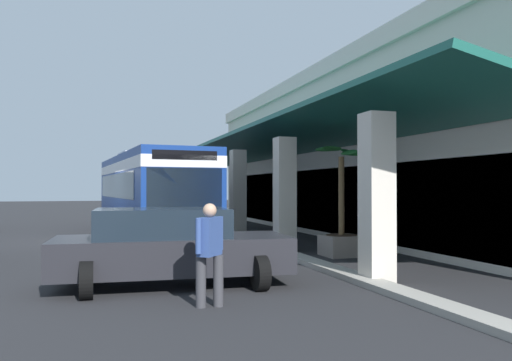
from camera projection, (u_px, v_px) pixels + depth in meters
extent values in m
plane|color=#262628|center=(303.00, 234.00, 20.58)|extent=(120.00, 120.00, 0.00)
cube|color=#9E998E|center=(230.00, 234.00, 19.78)|extent=(30.91, 0.50, 0.12)
cube|color=beige|center=(439.00, 162.00, 22.75)|extent=(25.76, 12.91, 6.11)
cube|color=silver|center=(439.00, 87.00, 22.80)|extent=(26.06, 13.21, 0.60)
cube|color=beige|center=(191.00, 191.00, 29.72)|extent=(0.55, 0.55, 3.36)
cube|color=beige|center=(210.00, 192.00, 24.81)|extent=(0.55, 0.55, 3.36)
cube|color=beige|center=(238.00, 193.00, 19.90)|extent=(0.55, 0.55, 3.36)
cube|color=beige|center=(285.00, 194.00, 14.99)|extent=(0.55, 0.55, 3.36)
cube|color=beige|center=(377.00, 197.00, 10.08)|extent=(0.55, 0.55, 3.36)
cube|color=#19594C|center=(270.00, 142.00, 20.33)|extent=(25.76, 3.16, 0.82)
cube|color=#19232D|center=(308.00, 199.00, 20.79)|extent=(21.64, 0.08, 2.40)
cube|color=navy|center=(150.00, 192.00, 19.81)|extent=(11.18, 3.48, 2.75)
cube|color=white|center=(150.00, 168.00, 19.82)|extent=(11.20, 3.50, 0.36)
cube|color=#19232D|center=(148.00, 186.00, 20.09)|extent=(9.43, 3.36, 0.90)
cube|color=#19232D|center=(185.00, 188.00, 14.76)|extent=(0.25, 2.24, 1.20)
cube|color=black|center=(185.00, 155.00, 14.76)|extent=(0.23, 1.94, 0.28)
cube|color=black|center=(186.00, 237.00, 14.61)|extent=(0.41, 2.46, 0.24)
cube|color=silver|center=(215.00, 226.00, 15.03)|extent=(0.08, 0.24, 0.16)
cube|color=silver|center=(154.00, 227.00, 14.35)|extent=(0.08, 0.24, 0.16)
cube|color=silver|center=(143.00, 156.00, 21.22)|extent=(2.54, 1.98, 0.24)
cylinder|color=black|center=(208.00, 229.00, 16.92)|extent=(1.00, 0.30, 1.00)
cylinder|color=black|center=(130.00, 231.00, 15.95)|extent=(1.00, 0.30, 1.00)
cylinder|color=black|center=(165.00, 218.00, 23.12)|extent=(1.00, 0.30, 1.00)
cylinder|color=black|center=(107.00, 219.00, 22.15)|extent=(1.00, 0.30, 1.00)
cube|color=#232328|center=(173.00, 254.00, 9.69)|extent=(2.10, 4.51, 0.66)
cube|color=#19232D|center=(162.00, 223.00, 9.65)|extent=(1.75, 2.57, 0.54)
cylinder|color=black|center=(240.00, 260.00, 10.91)|extent=(0.64, 0.22, 0.64)
cylinder|color=black|center=(260.00, 273.00, 9.16)|extent=(0.64, 0.22, 0.64)
cylinder|color=black|center=(94.00, 265.00, 10.20)|extent=(0.64, 0.22, 0.64)
cylinder|color=black|center=(86.00, 280.00, 8.45)|extent=(0.64, 0.22, 0.64)
cylinder|color=#38383D|center=(201.00, 282.00, 7.90)|extent=(0.16, 0.16, 0.80)
cylinder|color=#38383D|center=(218.00, 281.00, 7.97)|extent=(0.16, 0.16, 0.80)
cube|color=#334C8C|center=(210.00, 236.00, 7.94)|extent=(0.50, 0.46, 0.60)
sphere|color=tan|center=(210.00, 210.00, 7.95)|extent=(0.22, 0.22, 0.22)
cylinder|color=#334C8C|center=(198.00, 236.00, 7.70)|extent=(0.09, 0.09, 0.54)
cylinder|color=#334C8C|center=(220.00, 233.00, 8.19)|extent=(0.09, 0.09, 0.54)
cube|color=gray|center=(342.00, 246.00, 13.90)|extent=(1.00, 1.00, 0.57)
cylinder|color=#332319|center=(341.00, 235.00, 13.90)|extent=(0.85, 0.85, 0.02)
cylinder|color=brown|center=(341.00, 196.00, 13.92)|extent=(0.16, 0.16, 2.16)
ellipsoid|color=#1E6028|center=(349.00, 152.00, 13.60)|extent=(0.76, 0.29, 0.19)
ellipsoid|color=#1E6028|center=(356.00, 154.00, 14.00)|extent=(0.34, 0.88, 0.18)
ellipsoid|color=#1E6028|center=(347.00, 151.00, 14.26)|extent=(0.65, 0.72, 0.17)
ellipsoid|color=#1E6028|center=(328.00, 149.00, 14.35)|extent=(1.04, 0.54, 0.17)
ellipsoid|color=#1E6028|center=(332.00, 149.00, 13.60)|extent=(0.65, 0.89, 0.16)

